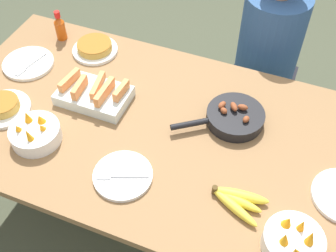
# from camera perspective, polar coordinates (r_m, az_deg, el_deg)

# --- Properties ---
(ground_plane) EXTENTS (14.00, 14.00, 0.00)m
(ground_plane) POSITION_cam_1_polar(r_m,az_deg,el_deg) (2.28, 0.00, -12.70)
(ground_plane) COLOR #474C38
(dining_table) EXTENTS (1.90, 0.96, 0.73)m
(dining_table) POSITION_cam_1_polar(r_m,az_deg,el_deg) (1.73, 0.00, -2.44)
(dining_table) COLOR olive
(dining_table) RESTS_ON ground_plane
(banana_bunch) EXTENTS (0.21, 0.14, 0.04)m
(banana_bunch) POSITION_cam_1_polar(r_m,az_deg,el_deg) (1.48, 9.31, -9.87)
(banana_bunch) COLOR yellow
(banana_bunch) RESTS_ON dining_table
(melon_tray) EXTENTS (0.29, 0.19, 0.10)m
(melon_tray) POSITION_cam_1_polar(r_m,az_deg,el_deg) (1.79, -9.98, 4.28)
(melon_tray) COLOR silver
(melon_tray) RESTS_ON dining_table
(skillet) EXTENTS (0.34, 0.28, 0.08)m
(skillet) POSITION_cam_1_polar(r_m,az_deg,el_deg) (1.70, 8.91, 1.20)
(skillet) COLOR black
(skillet) RESTS_ON dining_table
(frittata_plate_center) EXTENTS (0.22, 0.22, 0.05)m
(frittata_plate_center) POSITION_cam_1_polar(r_m,az_deg,el_deg) (1.85, -21.42, 2.41)
(frittata_plate_center) COLOR white
(frittata_plate_center) RESTS_ON dining_table
(frittata_plate_side) EXTENTS (0.21, 0.21, 0.05)m
(frittata_plate_side) POSITION_cam_1_polar(r_m,az_deg,el_deg) (2.04, -9.88, 10.39)
(frittata_plate_side) COLOR white
(frittata_plate_side) RESTS_ON dining_table
(empty_plate_near_front) EXTENTS (0.22, 0.22, 0.02)m
(empty_plate_near_front) POSITION_cam_1_polar(r_m,az_deg,el_deg) (1.54, -6.14, -6.70)
(empty_plate_near_front) COLOR white
(empty_plate_near_front) RESTS_ON dining_table
(empty_plate_far_right) EXTENTS (0.23, 0.23, 0.02)m
(empty_plate_far_right) POSITION_cam_1_polar(r_m,az_deg,el_deg) (2.04, -18.39, 8.05)
(empty_plate_far_right) COLOR white
(empty_plate_far_right) RESTS_ON dining_table
(fruit_bowl_mango) EXTENTS (0.19, 0.19, 0.12)m
(fruit_bowl_mango) POSITION_cam_1_polar(r_m,az_deg,el_deg) (1.42, 16.57, -14.80)
(fruit_bowl_mango) COLOR white
(fruit_bowl_mango) RESTS_ON dining_table
(fruit_bowl_citrus) EXTENTS (0.19, 0.19, 0.12)m
(fruit_bowl_citrus) POSITION_cam_1_polar(r_m,az_deg,el_deg) (1.69, -17.54, -0.92)
(fruit_bowl_citrus) COLOR white
(fruit_bowl_citrus) RESTS_ON dining_table
(hot_sauce_bottle) EXTENTS (0.05, 0.05, 0.15)m
(hot_sauce_bottle) POSITION_cam_1_polar(r_m,az_deg,el_deg) (2.13, -14.42, 12.86)
(hot_sauce_bottle) COLOR #C64C0F
(hot_sauce_bottle) RESTS_ON dining_table
(person_figure) EXTENTS (0.34, 0.34, 1.22)m
(person_figure) POSITION_cam_1_polar(r_m,az_deg,el_deg) (2.31, 12.78, 7.35)
(person_figure) COLOR black
(person_figure) RESTS_ON ground_plane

